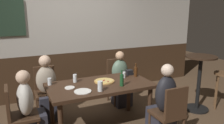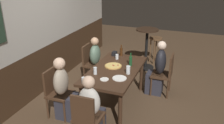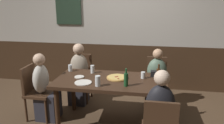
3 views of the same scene
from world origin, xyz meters
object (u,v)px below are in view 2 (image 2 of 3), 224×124
object	(u,v)px
pint_glass_amber	(84,81)
beer_bottle_green	(131,61)
tumbler_short	(117,57)
side_bar_table	(146,46)
chair_right_near	(165,72)
condiment_caddy	(114,54)
plate_white_large	(119,78)
beer_bottle_brown	(121,51)
person_head_west	(91,112)
chair_left_far	(56,90)
plate_white_small	(104,79)
dining_table	(115,73)
pint_glass_stout	(128,70)
chair_right_far	(91,62)
chair_head_west	(86,116)
highball_clear	(95,71)
pizza	(113,66)
person_right_near	(157,72)
person_left_far	(64,93)
person_right_far	(97,64)
bar_stool	(156,43)

from	to	relation	value
pint_glass_amber	beer_bottle_green	bearing A→B (deg)	-27.20
tumbler_short	side_bar_table	world-z (taller)	side_bar_table
chair_right_near	tumbler_short	world-z (taller)	chair_right_near
beer_bottle_green	condiment_caddy	xyz separation A→B (m)	(0.39, 0.47, -0.05)
plate_white_large	side_bar_table	xyz separation A→B (m)	(2.27, 0.04, -0.13)
pint_glass_amber	beer_bottle_brown	bearing A→B (deg)	-6.79
tumbler_short	side_bar_table	size ratio (longest dim) A/B	0.10
chair_right_near	person_head_west	bearing A→B (deg)	154.57
chair_left_far	plate_white_small	world-z (taller)	chair_left_far
dining_table	pint_glass_stout	bearing A→B (deg)	-111.42
plate_white_small	chair_right_far	bearing A→B (deg)	34.76
chair_head_west	plate_white_large	distance (m)	0.94
chair_right_far	condiment_caddy	size ratio (longest dim) A/B	8.00
highball_clear	tumbler_short	size ratio (longest dim) A/B	1.28
chair_left_far	chair_right_far	size ratio (longest dim) A/B	1.00
dining_table	pizza	xyz separation A→B (m)	(0.10, 0.07, 0.10)
person_head_west	pint_glass_amber	xyz separation A→B (m)	(0.34, 0.29, 0.33)
person_head_west	plate_white_large	xyz separation A→B (m)	(0.71, -0.21, 0.29)
condiment_caddy	side_bar_table	distance (m)	1.34
chair_right_near	person_right_near	size ratio (longest dim) A/B	0.76
pint_glass_amber	chair_left_far	bearing A→B (deg)	89.07
chair_right_far	pizza	size ratio (longest dim) A/B	2.70
pint_glass_amber	highball_clear	bearing A→B (deg)	-4.94
tumbler_short	person_left_far	bearing A→B (deg)	155.41
tumbler_short	plate_white_small	size ratio (longest dim) A/B	0.68
plate_white_small	pizza	bearing A→B (deg)	5.49
chair_right_near	pint_glass_amber	distance (m)	1.85
chair_right_far	person_right_far	distance (m)	0.17
dining_table	person_left_far	world-z (taller)	person_left_far
chair_right_far	tumbler_short	xyz separation A→B (m)	(-0.22, -0.71, 0.29)
pint_glass_amber	condiment_caddy	xyz separation A→B (m)	(1.38, -0.04, -0.00)
person_right_near	plate_white_small	bearing A→B (deg)	149.64
person_left_far	person_right_near	world-z (taller)	person_right_near
chair_right_far	person_left_far	world-z (taller)	person_left_far
chair_left_far	pint_glass_amber	bearing A→B (deg)	-90.93
beer_bottle_brown	bar_stool	bearing A→B (deg)	-14.60
person_left_far	pint_glass_stout	distance (m)	1.19
person_right_near	person_right_far	bearing A→B (deg)	90.00
pint_glass_stout	beer_bottle_brown	size ratio (longest dim) A/B	0.63
person_right_far	tumbler_short	size ratio (longest dim) A/B	10.66
dining_table	person_right_far	distance (m)	1.00
pizza	side_bar_table	bearing A→B (deg)	-7.50
plate_white_small	dining_table	bearing A→B (deg)	-2.01
bar_stool	plate_white_large	bearing A→B (deg)	177.74
pizza	pint_glass_stout	bearing A→B (deg)	-120.91
pizza	dining_table	bearing A→B (deg)	-144.91
side_bar_table	chair_left_far	bearing A→B (deg)	159.01
person_right_near	tumbler_short	distance (m)	0.90
pint_glass_amber	plate_white_small	world-z (taller)	pint_glass_amber
person_right_near	highball_clear	size ratio (longest dim) A/B	8.94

